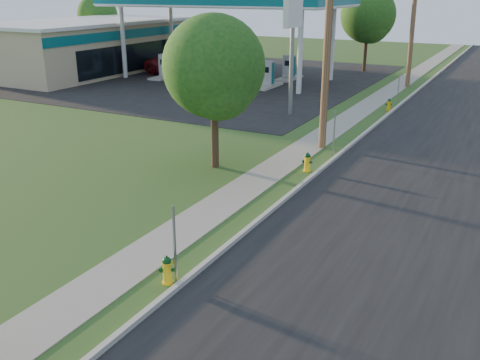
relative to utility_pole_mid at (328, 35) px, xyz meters
The scene contains 23 objects.
road 9.97m from the utility_pole_mid, 53.92° to the right, with size 8.00×120.00×0.02m, color black.
curb 8.60m from the utility_pole_mid, 81.07° to the right, with size 0.15×120.00×0.15m, color #AAA79B.
sidewalk 8.59m from the utility_pole_mid, 95.31° to the right, with size 1.50×120.00×0.03m, color gray.
forecourt 22.06m from the utility_pole_mid, 135.75° to the left, with size 26.00×28.00×0.02m, color black.
utility_pole_mid is the anchor object (origin of this frame).
utility_pole_far 18.00m from the utility_pole_mid, 90.00° to the left, with size 1.40×0.32×9.50m.
sign_post_near 13.42m from the utility_pole_mid, 86.20° to the right, with size 0.05×0.04×2.00m, color gray.
sign_post_mid 4.17m from the utility_pole_mid, 49.64° to the right, with size 0.05×0.04×2.00m, color gray.
sign_post_far 11.91m from the utility_pole_mid, 85.66° to the left, with size 0.05×0.04×2.00m, color gray.
gas_canopy 20.14m from the utility_pole_mid, 131.78° to the left, with size 18.18×9.18×6.40m.
fuel_pump_nw 22.52m from the utility_pole_mid, 144.01° to the left, with size 1.20×3.20×1.90m.
fuel_pump_ne 16.31m from the utility_pole_mid, 124.40° to the left, with size 1.20×3.20×1.90m.
fuel_pump_sw 25.05m from the utility_pole_mid, 136.48° to the left, with size 1.20×3.20×1.90m.
fuel_pump_se 19.65m from the utility_pole_mid, 117.63° to the left, with size 1.20×3.20×1.90m.
convenience_store 30.48m from the utility_pole_mid, 150.38° to the left, with size 10.40×22.40×4.25m.
price_pylon 6.76m from the utility_pole_mid, 125.34° to the left, with size 0.34×2.04×6.85m.
tree_verge 5.56m from the utility_pole_mid, 120.57° to the right, with size 3.94×3.94×5.97m.
tree_lot 24.72m from the utility_pole_mid, 101.27° to the left, with size 4.61×4.61×6.98m.
tree_back 39.75m from the utility_pole_mid, 145.94° to the left, with size 4.14×4.14×6.27m.
hydrant_near 13.79m from the utility_pole_mid, 86.79° to the right, with size 0.38×0.34×0.75m.
hydrant_mid 5.75m from the utility_pole_mid, 79.81° to the right, with size 0.40×0.36×0.78m.
hydrant_far 10.38m from the utility_pole_mid, 85.13° to the left, with size 0.38×0.34×0.73m.
car_red 23.78m from the utility_pole_mid, 139.84° to the left, with size 2.73×5.92×1.65m, color maroon.
Camera 1 is at (7.05, -5.23, 6.78)m, focal length 40.00 mm.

